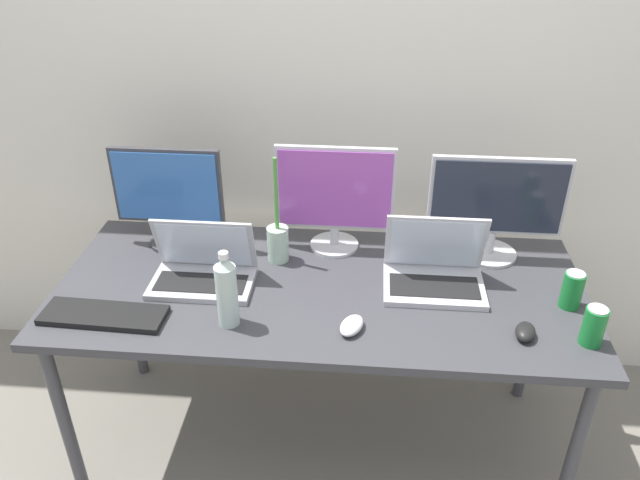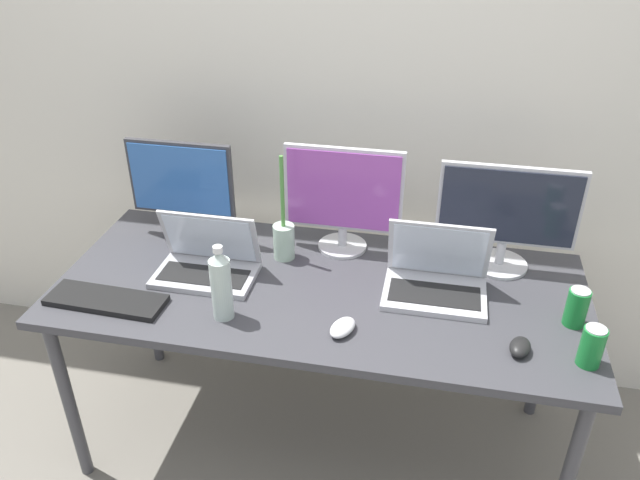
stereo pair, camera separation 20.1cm
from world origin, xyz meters
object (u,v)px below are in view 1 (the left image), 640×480
Objects in this scene: monitor_right at (496,204)px; bamboo_vase at (278,241)px; work_desk at (320,300)px; soda_can_near_keyboard at (594,326)px; laptop_secondary at (434,269)px; monitor_left at (168,194)px; laptop_silver at (203,268)px; monitor_center at (335,195)px; soda_can_by_laptop at (572,290)px; water_bottle at (227,292)px; keyboard_main at (104,315)px; mouse_by_keyboard at (352,325)px; mouse_by_laptop at (525,332)px.

bamboo_vase is (-0.76, -0.10, -0.13)m from monitor_right.
work_desk is 14.08× the size of soda_can_near_keyboard.
laptop_secondary is 0.52m from soda_can_near_keyboard.
monitor_left is 0.33m from laptop_silver.
soda_can_by_laptop is at bearing -21.33° from monitor_center.
bamboo_vase is at bearing 168.55° from soda_can_by_laptop.
water_bottle reaches higher than soda_can_near_keyboard.
work_desk is at bearing 0.60° from laptop_silver.
monitor_right is 1.41× the size of laptop_secondary.
work_desk is 4.47× the size of monitor_left.
monitor_right reaches higher than soda_can_near_keyboard.
monitor_center is 0.90× the size of monitor_right.
mouse_by_keyboard reaches higher than keyboard_main.
soda_can_near_keyboard is at bearing -85.38° from soda_can_by_laptop.
keyboard_main is 1.48m from soda_can_near_keyboard.
water_bottle is 0.65× the size of bamboo_vase.
soda_can_near_keyboard is at bearing -0.08° from water_bottle.
bamboo_vase is (-0.97, 0.20, 0.01)m from soda_can_by_laptop.
soda_can_near_keyboard and soda_can_by_laptop have the same top height.
bamboo_vase is at bearing 158.97° from soda_can_near_keyboard.
soda_can_near_keyboard is at bearing -21.03° from bamboo_vase.
laptop_secondary is 0.38m from mouse_by_keyboard.
monitor_center is at bearing 148.56° from laptop_secondary.
mouse_by_laptop is at bearing -45.53° from laptop_secondary.
mouse_by_keyboard is 0.72m from soda_can_by_laptop.
bamboo_vase reaches higher than water_bottle.
monitor_left reaches higher than water_bottle.
monitor_left is 1.30m from mouse_by_laptop.
monitor_right reaches higher than laptop_secondary.
mouse_by_laptop is (1.20, -0.45, -0.19)m from monitor_left.
mouse_by_laptop is at bearing 21.59° from mouse_by_keyboard.
mouse_by_laptop is at bearing -24.69° from bamboo_vase.
mouse_by_keyboard is 0.39m from water_bottle.
monitor_center reaches higher than monitor_right.
laptop_secondary reaches higher than soda_can_by_laptop.
laptop_secondary is 3.11× the size of mouse_by_keyboard.
soda_can_by_laptop reaches higher than work_desk.
keyboard_main is at bearing -139.13° from laptop_silver.
laptop_silver is 1.34× the size of water_bottle.
monitor_center reaches higher than water_bottle.
work_desk is 0.67m from mouse_by_laptop.
laptop_silver is 2.71× the size of soda_can_near_keyboard.
monitor_left is at bearing -179.22° from monitor_right.
keyboard_main is at bearing -172.59° from soda_can_by_laptop.
monitor_left reaches higher than work_desk.
laptop_secondary is at bearing 66.17° from mouse_by_keyboard.
monitor_left reaches higher than mouse_by_laptop.
mouse_by_keyboard is at bearing -163.70° from mouse_by_laptop.
monitor_center is 3.95× the size of mouse_by_keyboard.
keyboard_main is at bearing -164.92° from laptop_secondary.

